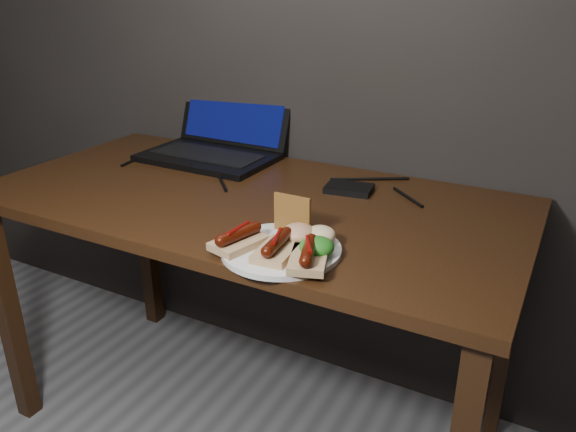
% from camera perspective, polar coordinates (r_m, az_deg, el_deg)
% --- Properties ---
extents(desk, '(1.40, 0.70, 0.75)m').
position_cam_1_polar(desk, '(1.49, -4.07, -1.11)').
color(desk, '#371E0D').
rests_on(desk, ground).
extents(laptop, '(0.41, 0.34, 0.25)m').
position_cam_1_polar(laptop, '(1.80, -7.10, 7.80)').
color(laptop, black).
rests_on(laptop, desk).
extents(hard_drive, '(0.13, 0.10, 0.02)m').
position_cam_1_polar(hard_drive, '(1.49, 6.22, 2.80)').
color(hard_drive, black).
rests_on(hard_drive, desk).
extents(desk_cables, '(0.91, 0.33, 0.01)m').
position_cam_1_polar(desk_cables, '(1.59, -1.59, 4.12)').
color(desk_cables, black).
rests_on(desk_cables, desk).
extents(plate, '(0.30, 0.30, 0.01)m').
position_cam_1_polar(plate, '(1.15, -0.71, -3.44)').
color(plate, silver).
rests_on(plate, desk).
extents(bread_sausage_left, '(0.10, 0.13, 0.04)m').
position_cam_1_polar(bread_sausage_left, '(1.15, -5.02, -2.32)').
color(bread_sausage_left, '#D1B77B').
rests_on(bread_sausage_left, plate).
extents(bread_sausage_center, '(0.08, 0.12, 0.04)m').
position_cam_1_polar(bread_sausage_center, '(1.11, -1.12, -3.18)').
color(bread_sausage_center, '#D1B77B').
rests_on(bread_sausage_center, plate).
extents(bread_sausage_right, '(0.10, 0.13, 0.04)m').
position_cam_1_polar(bread_sausage_right, '(1.08, 2.09, -4.03)').
color(bread_sausage_right, '#D1B77B').
rests_on(bread_sausage_right, plate).
extents(crispbread, '(0.08, 0.01, 0.08)m').
position_cam_1_polar(crispbread, '(1.20, 0.42, 0.21)').
color(crispbread, olive).
rests_on(crispbread, plate).
extents(salad_greens, '(0.07, 0.07, 0.04)m').
position_cam_1_polar(salad_greens, '(1.11, 2.94, -3.15)').
color(salad_greens, '#156013').
rests_on(salad_greens, plate).
extents(salsa_mound, '(0.07, 0.07, 0.04)m').
position_cam_1_polar(salsa_mound, '(1.16, 1.10, -1.77)').
color(salsa_mound, '#9C250F').
rests_on(salsa_mound, plate).
extents(coleslaw_mound, '(0.06, 0.06, 0.04)m').
position_cam_1_polar(coleslaw_mound, '(1.16, 3.31, -1.90)').
color(coleslaw_mound, '#EDE9CC').
rests_on(coleslaw_mound, plate).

